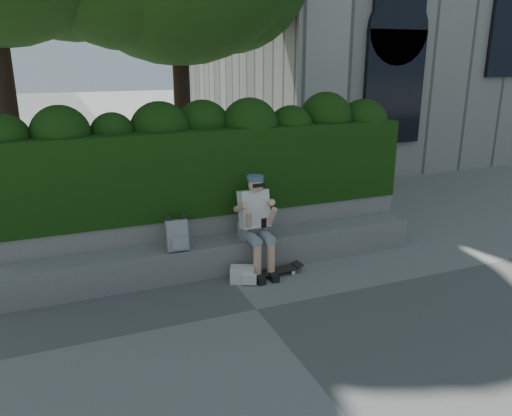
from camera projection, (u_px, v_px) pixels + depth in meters
name	position (u px, v px, depth m)	size (l,w,h in m)	color
ground	(257.00, 309.00, 6.01)	(80.00, 80.00, 0.00)	slate
bench_ledge	(223.00, 255.00, 7.05)	(6.00, 0.45, 0.45)	gray
planter_wall	(213.00, 235.00, 7.42)	(6.00, 0.50, 0.75)	gray
hedge	(207.00, 168.00, 7.34)	(6.00, 1.00, 1.20)	black
person	(256.00, 220.00, 6.88)	(0.40, 0.76, 1.38)	gray
skateboard	(273.00, 271.00, 6.90)	(0.80, 0.26, 0.08)	black
backpack_plaid	(177.00, 235.00, 6.59)	(0.28, 0.15, 0.41)	#B5B6BB
backpack_ground	(242.00, 274.00, 6.72)	(0.32, 0.22, 0.21)	silver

